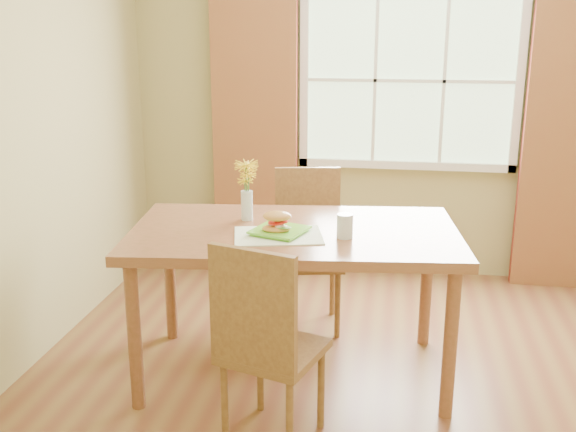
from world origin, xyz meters
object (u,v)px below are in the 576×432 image
(chair_far, at_px, (308,240))
(croissant_sandwich, at_px, (277,222))
(flower_vase, at_px, (247,183))
(chair_near, at_px, (264,339))
(water_glass, at_px, (345,227))
(dining_table, at_px, (294,245))

(chair_far, height_order, croissant_sandwich, chair_far)
(flower_vase, bearing_deg, chair_near, -72.77)
(croissant_sandwich, relative_size, water_glass, 1.29)
(chair_far, distance_m, flower_vase, 0.81)
(chair_near, bearing_deg, water_glass, 80.83)
(dining_table, height_order, chair_near, chair_near)
(chair_far, height_order, water_glass, chair_far)
(water_glass, bearing_deg, croissant_sandwich, -176.02)
(dining_table, xyz_separation_m, chair_near, (-0.03, -0.70, -0.21))
(chair_near, distance_m, flower_vase, 1.02)
(flower_vase, bearing_deg, water_glass, -23.20)
(chair_near, xyz_separation_m, flower_vase, (-0.26, 0.84, 0.51))
(chair_near, xyz_separation_m, water_glass, (0.30, 0.60, 0.36))
(water_glass, bearing_deg, chair_far, 109.97)
(chair_far, height_order, flower_vase, flower_vase)
(chair_far, bearing_deg, chair_near, -101.34)
(croissant_sandwich, relative_size, flower_vase, 0.48)
(croissant_sandwich, xyz_separation_m, flower_vase, (-0.22, 0.27, 0.14))
(chair_near, bearing_deg, flower_vase, 124.97)
(dining_table, distance_m, water_glass, 0.33)
(croissant_sandwich, xyz_separation_m, water_glass, (0.35, 0.02, -0.01))
(dining_table, height_order, water_glass, water_glass)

